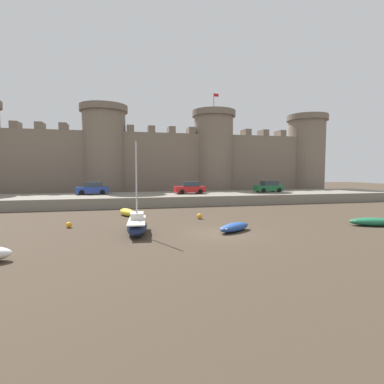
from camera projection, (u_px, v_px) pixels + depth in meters
ground_plane at (220, 234)px, 20.59m from camera, size 160.00×160.00×0.00m
quay_road at (172, 198)px, 40.23m from camera, size 66.34×10.00×1.22m
castle at (161, 157)px, 49.64m from camera, size 61.73×7.39×17.53m
rowboat_midflat_centre at (373, 222)px, 23.39m from camera, size 3.77×2.32×0.64m
sailboat_near_channel_right at (137, 225)px, 20.57m from camera, size 1.74×4.87×6.28m
rowboat_foreground_centre at (127, 212)px, 28.63m from camera, size 1.96×2.99×0.70m
rowboat_midflat_right at (234, 227)px, 21.20m from camera, size 3.10×2.47×0.63m
mooring_buoy_near_channel at (200, 216)px, 26.83m from camera, size 0.50×0.50×0.50m
mooring_buoy_mid_mud at (69, 225)px, 22.65m from camera, size 0.44×0.44×0.44m
car_quay_centre_west at (93, 188)px, 39.34m from camera, size 4.17×2.01×1.62m
car_quay_centre_east at (190, 188)px, 40.60m from camera, size 4.17×2.01×1.62m
car_quay_east at (269, 187)px, 43.49m from camera, size 4.17×2.01×1.62m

